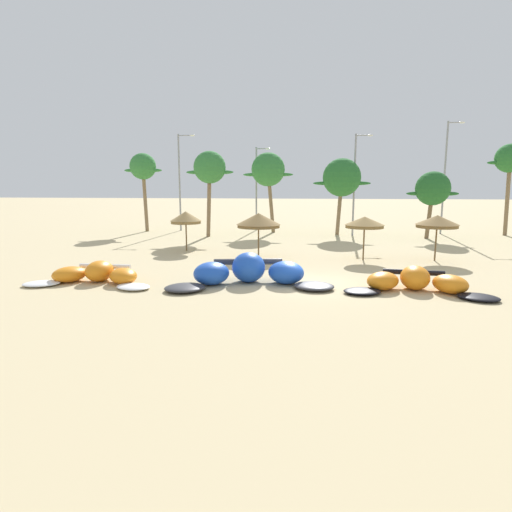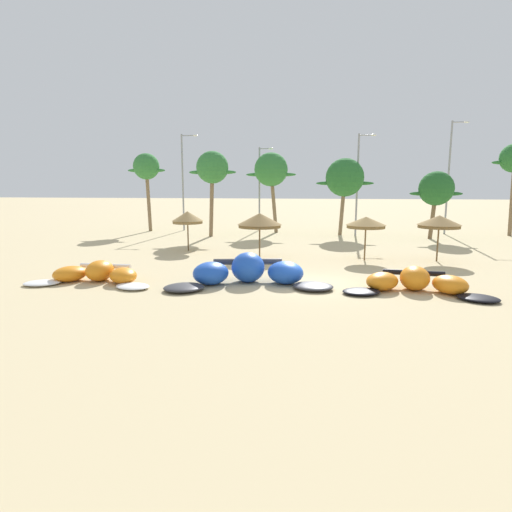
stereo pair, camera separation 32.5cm
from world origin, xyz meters
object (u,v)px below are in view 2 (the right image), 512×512
(lamppost_west, at_px, (184,178))
(lamppost_east_center, at_px, (359,180))
(beach_umbrella_outermost, at_px, (439,222))
(beach_umbrella_near_palms, at_px, (366,222))
(palm_center_left, at_px, (345,178))
(palm_left, at_px, (212,168))
(beach_umbrella_middle, at_px, (260,220))
(lamppost_east, at_px, (450,173))
(palm_left_of_gap, at_px, (271,170))
(kite_far_left, at_px, (97,274))
(palm_center_right, at_px, (436,189))
(lamppost_west_center, at_px, (261,184))
(palm_leftmost, at_px, (146,168))
(kite_left_of_center, at_px, (416,282))
(beach_umbrella_near_van, at_px, (188,217))
(kite_left, at_px, (248,272))

(lamppost_west, xyz_separation_m, lamppost_east_center, (17.80, -2.34, -0.27))
(beach_umbrella_outermost, bearing_deg, beach_umbrella_near_palms, -177.62)
(palm_center_left, bearing_deg, palm_left, -167.12)
(beach_umbrella_middle, relative_size, lamppost_east, 0.28)
(lamppost_west, bearing_deg, palm_left_of_gap, -4.39)
(beach_umbrella_middle, height_order, lamppost_east_center, lamppost_east_center)
(beach_umbrella_outermost, distance_m, lamppost_east_center, 14.34)
(kite_far_left, relative_size, palm_left_of_gap, 0.84)
(palm_center_right, distance_m, lamppost_east, 4.96)
(beach_umbrella_near_palms, distance_m, lamppost_east_center, 14.07)
(lamppost_west_center, bearing_deg, lamppost_east, -3.35)
(kite_far_left, xyz_separation_m, lamppost_west_center, (5.07, 25.70, 4.47))
(palm_left, height_order, lamppost_west, lamppost_west)
(palm_left, relative_size, lamppost_east, 0.73)
(beach_umbrella_middle, distance_m, palm_left, 13.31)
(kite_far_left, height_order, palm_center_right, palm_center_right)
(beach_umbrella_middle, height_order, palm_leftmost, palm_leftmost)
(kite_left_of_center, bearing_deg, palm_left_of_gap, 111.04)
(beach_umbrella_near_van, height_order, palm_left, palm_left)
(palm_leftmost, relative_size, lamppost_east_center, 0.84)
(beach_umbrella_middle, height_order, beach_umbrella_near_palms, beach_umbrella_middle)
(beach_umbrella_middle, relative_size, palm_center_left, 0.41)
(beach_umbrella_near_palms, xyz_separation_m, palm_center_left, (-0.49, 13.99, 3.02))
(palm_left, distance_m, lamppost_east, 22.98)
(palm_left_of_gap, xyz_separation_m, lamppost_west, (-9.30, 0.71, -0.72))
(palm_leftmost, bearing_deg, beach_umbrella_near_palms, -35.85)
(lamppost_west, bearing_deg, palm_center_left, -7.26)
(kite_left, distance_m, palm_left, 20.71)
(beach_umbrella_outermost, height_order, lamppost_east_center, lamppost_east_center)
(palm_left_of_gap, distance_m, palm_center_right, 15.58)
(palm_left_of_gap, bearing_deg, lamppost_east_center, -10.82)
(kite_left_of_center, bearing_deg, beach_umbrella_near_van, 142.98)
(palm_leftmost, xyz_separation_m, lamppost_east, (30.31, 1.33, -0.58))
(lamppost_east_center, bearing_deg, palm_leftmost, 176.90)
(palm_left, height_order, lamppost_east_center, lamppost_east_center)
(palm_left_of_gap, bearing_deg, palm_leftmost, -177.94)
(kite_far_left, height_order, beach_umbrella_middle, beach_umbrella_middle)
(beach_umbrella_middle, relative_size, palm_center_right, 0.50)
(lamppost_east, bearing_deg, kite_left, -124.00)
(kite_left_of_center, xyz_separation_m, lamppost_east_center, (-0.57, 21.96, 4.87))
(beach_umbrella_middle, distance_m, lamppost_west, 19.37)
(palm_center_left, bearing_deg, lamppost_west, 172.74)
(kite_left_of_center, distance_m, beach_umbrella_middle, 11.72)
(kite_far_left, xyz_separation_m, lamppost_east_center, (14.89, 22.11, 4.90))
(palm_center_right, bearing_deg, beach_umbrella_near_palms, -121.49)
(kite_left, bearing_deg, lamppost_west, 113.88)
(palm_left_of_gap, height_order, lamppost_west, lamppost_west)
(lamppost_west_center, height_order, lamppost_east, lamppost_east)
(lamppost_west, bearing_deg, palm_left, -49.03)
(kite_left, bearing_deg, kite_left_of_center, -3.67)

